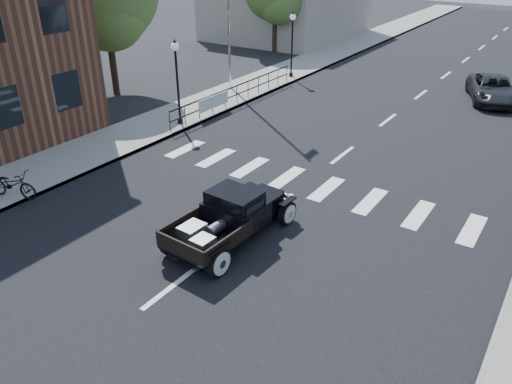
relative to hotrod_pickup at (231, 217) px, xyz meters
The scene contains 14 objects.
ground 0.84m from the hotrod_pickup, 79.90° to the left, with size 120.00×120.00×0.00m, color black.
road 15.39m from the hotrod_pickup, 89.76° to the left, with size 14.00×80.00×0.02m, color black.
road_markings 10.40m from the hotrod_pickup, 89.64° to the left, with size 12.00×60.00×0.06m, color silver, non-canonical shape.
sidewalk_left 17.54m from the hotrod_pickup, 118.76° to the left, with size 3.00×80.00×0.15m, color gray.
low_building_left 32.11m from the hotrod_pickup, 117.76° to the left, with size 10.00×12.00×5.00m, color #A79B8C.
railing 12.64m from the hotrod_pickup, 124.90° to the left, with size 0.08×10.00×1.00m, color black, non-canonical shape.
banner 11.01m from the hotrod_pickup, 130.53° to the left, with size 0.04×2.20×0.60m, color silver, non-canonical shape.
lamp_post_b 9.94m from the hotrod_pickup, 139.79° to the left, with size 0.36×0.36×3.72m, color black, non-canonical shape.
lamp_post_c 18.06m from the hotrod_pickup, 114.72° to the left, with size 0.36×0.36×3.72m, color black, non-canonical shape.
big_tree_near 16.59m from the hotrod_pickup, 149.01° to the left, with size 5.52×5.52×8.11m, color #446029, non-canonical shape.
big_tree_far 25.73m from the hotrod_pickup, 119.07° to the left, with size 4.58×4.58×6.73m, color #446029, non-canonical shape.
hotrod_pickup is the anchor object (origin of this frame).
second_car 18.58m from the hotrod_pickup, 79.28° to the left, with size 2.12×4.59×1.28m, color black.
motorcycle 7.56m from the hotrod_pickup, 164.10° to the right, with size 0.62×1.79×0.94m, color black.
Camera 1 is at (7.26, -10.04, 7.87)m, focal length 35.00 mm.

